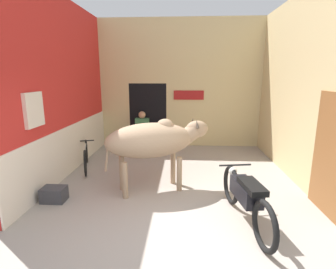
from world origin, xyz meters
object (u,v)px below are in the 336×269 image
Objects in this scene: motorcycle_near at (246,196)px; crate at (54,194)px; bicycle at (86,156)px; cow at (154,140)px; shopkeeper_seated at (142,129)px; plastic_stool at (131,140)px.

motorcycle_near is 3.53m from crate.
crate is at bearing -88.89° from bicycle.
cow is 2.19m from crate.
bicycle is (-3.51, 2.34, -0.14)m from motorcycle_near.
crate is (0.03, -1.80, -0.19)m from bicycle.
motorcycle_near is at bearing -33.67° from bicycle.
bicycle is at bearing -119.53° from shopkeeper_seated.
cow is at bearing -71.01° from plastic_stool.
bicycle is 2.35m from shopkeeper_seated.
bicycle is 3.86× the size of plastic_stool.
shopkeeper_seated is (-0.76, 3.18, -0.43)m from cow.
cow reaches higher than motorcycle_near.
motorcycle_near reaches higher than bicycle.
cow reaches higher than plastic_stool.
motorcycle_near is 4.22m from bicycle.
shopkeeper_seated is 0.61m from plastic_stool.
shopkeeper_seated is at bearing 118.47° from motorcycle_near.
plastic_stool is (-0.40, 0.20, -0.42)m from shopkeeper_seated.
shopkeeper_seated is at bearing 60.47° from bicycle.
shopkeeper_seated is 2.91× the size of plastic_stool.
cow is 5.27× the size of plastic_stool.
bicycle is at bearing -108.47° from plastic_stool.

